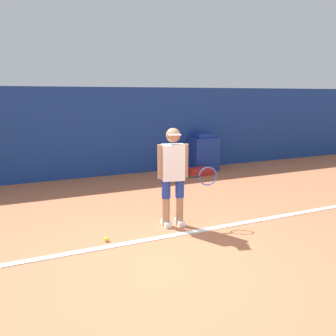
# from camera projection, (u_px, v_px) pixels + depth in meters

# --- Properties ---
(ground_plane) EXTENTS (24.00, 24.00, 0.00)m
(ground_plane) POSITION_uv_depth(u_px,v_px,m) (168.00, 266.00, 4.02)
(ground_plane) COLOR #B76642
(back_wall) EXTENTS (24.00, 0.10, 2.24)m
(back_wall) POSITION_uv_depth(u_px,v_px,m) (93.00, 133.00, 8.18)
(back_wall) COLOR navy
(back_wall) RESTS_ON ground_plane
(court_baseline) EXTENTS (21.60, 0.10, 0.01)m
(court_baseline) POSITION_uv_depth(u_px,v_px,m) (147.00, 240.00, 4.73)
(court_baseline) COLOR white
(court_baseline) RESTS_ON ground_plane
(tennis_player) EXTENTS (0.95, 0.32, 1.57)m
(tennis_player) POSITION_uv_depth(u_px,v_px,m) (174.00, 173.00, 5.09)
(tennis_player) COLOR #A37556
(tennis_player) RESTS_ON ground_plane
(tennis_ball) EXTENTS (0.07, 0.07, 0.07)m
(tennis_ball) POSITION_uv_depth(u_px,v_px,m) (107.00, 239.00, 4.69)
(tennis_ball) COLOR #D1E533
(tennis_ball) RESTS_ON ground_plane
(covered_chair) EXTENTS (0.72, 0.58, 1.01)m
(covered_chair) POSITION_uv_depth(u_px,v_px,m) (203.00, 153.00, 9.08)
(covered_chair) COLOR navy
(covered_chair) RESTS_ON ground_plane
(equipment_bag) EXTENTS (0.67, 0.28, 0.20)m
(equipment_bag) POSITION_uv_depth(u_px,v_px,m) (200.00, 172.00, 8.53)
(equipment_bag) COLOR #B2231E
(equipment_bag) RESTS_ON ground_plane
(water_bottle) EXTENTS (0.08, 0.08, 0.25)m
(water_bottle) POSITION_uv_depth(u_px,v_px,m) (184.00, 168.00, 8.93)
(water_bottle) COLOR white
(water_bottle) RESTS_ON ground_plane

